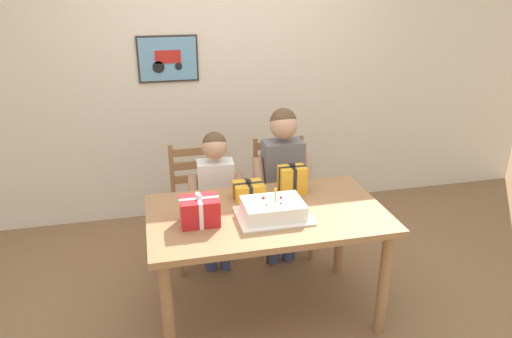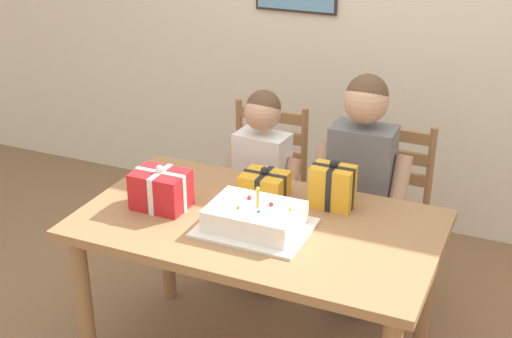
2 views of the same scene
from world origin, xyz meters
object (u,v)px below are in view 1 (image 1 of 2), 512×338
at_px(chair_right, 282,196).
at_px(dining_table, 267,227).
at_px(birthday_cake, 273,210).
at_px(chair_left, 200,204).
at_px(gift_box_red_large, 292,179).
at_px(gift_box_corner_small, 200,211).
at_px(child_older, 283,173).
at_px(child_younger, 216,190).
at_px(gift_box_beside_cake, 249,190).

bearing_deg(chair_right, dining_table, -112.60).
distance_m(birthday_cake, chair_left, 0.99).
distance_m(gift_box_red_large, gift_box_corner_small, 0.72).
distance_m(gift_box_red_large, chair_right, 0.68).
distance_m(gift_box_corner_small, child_older, 0.94).
xyz_separation_m(gift_box_corner_small, child_older, (0.69, 0.64, -0.08)).
height_order(dining_table, child_younger, child_younger).
bearing_deg(child_younger, chair_left, 114.99).
bearing_deg(child_younger, child_older, -0.04).
bearing_deg(gift_box_beside_cake, dining_table, -73.46).
relative_size(birthday_cake, child_older, 0.35).
bearing_deg(gift_box_beside_cake, gift_box_corner_small, -141.75).
xyz_separation_m(birthday_cake, chair_right, (0.31, 0.87, -0.34)).
bearing_deg(dining_table, chair_right, 67.40).
bearing_deg(gift_box_beside_cake, chair_left, 114.84).
relative_size(gift_box_corner_small, child_older, 0.19).
xyz_separation_m(dining_table, gift_box_corner_small, (-0.42, -0.05, 0.18)).
xyz_separation_m(birthday_cake, chair_left, (-0.35, 0.87, -0.34)).
bearing_deg(child_older, gift_box_corner_small, -137.43).
bearing_deg(dining_table, gift_box_corner_small, -173.10).
xyz_separation_m(dining_table, chair_left, (-0.33, 0.80, -0.19)).
height_order(birthday_cake, gift_box_corner_small, gift_box_corner_small).
bearing_deg(child_younger, chair_right, 20.56).
xyz_separation_m(gift_box_beside_cake, child_younger, (-0.16, 0.36, -0.14)).
relative_size(gift_box_corner_small, child_younger, 0.21).
relative_size(gift_box_red_large, chair_right, 0.24).
xyz_separation_m(gift_box_red_large, chair_right, (0.09, 0.55, -0.38)).
bearing_deg(chair_right, child_younger, -159.44).
height_order(birthday_cake, child_older, child_older).
bearing_deg(dining_table, child_younger, 111.64).
bearing_deg(chair_right, chair_left, 180.00).
bearing_deg(child_younger, dining_table, -68.36).
distance_m(gift_box_beside_cake, chair_left, 0.71).
relative_size(birthday_cake, gift_box_corner_small, 1.90).
bearing_deg(child_older, chair_right, 73.57).
relative_size(dining_table, gift_box_corner_small, 6.36).
bearing_deg(chair_right, gift_box_red_large, -99.80).
relative_size(birthday_cake, child_younger, 0.40).
bearing_deg(gift_box_corner_small, birthday_cake, -2.47).
xyz_separation_m(gift_box_beside_cake, chair_right, (0.40, 0.57, -0.34)).
relative_size(gift_box_beside_cake, gift_box_corner_small, 0.85).
relative_size(gift_box_red_large, gift_box_beside_cake, 1.10).
height_order(gift_box_corner_small, child_older, child_older).
height_order(gift_box_red_large, chair_right, gift_box_red_large).
relative_size(dining_table, child_younger, 1.33).
bearing_deg(child_older, chair_left, 160.55).
relative_size(birthday_cake, chair_left, 0.48).
relative_size(gift_box_beside_cake, chair_right, 0.22).
height_order(gift_box_beside_cake, chair_right, chair_right).
bearing_deg(birthday_cake, child_older, 69.00).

